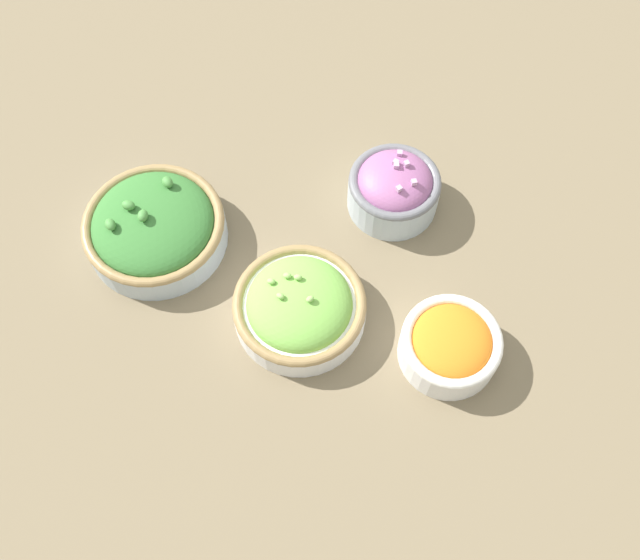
{
  "coord_description": "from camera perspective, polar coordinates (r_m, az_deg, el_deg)",
  "views": [
    {
      "loc": [
        -0.29,
        0.23,
        0.75
      ],
      "look_at": [
        0.0,
        0.0,
        0.03
      ],
      "focal_mm": 40.0,
      "sensor_mm": 36.0,
      "label": 1
    }
  ],
  "objects": [
    {
      "name": "ground_plane",
      "position": [
        0.84,
        -0.0,
        -0.93
      ],
      "size": [
        3.0,
        3.0,
        0.0
      ],
      "primitive_type": "plane",
      "color": "#75664C"
    },
    {
      "name": "bowl_broccoli",
      "position": [
        0.87,
        -13.12,
        4.17
      ],
      "size": [
        0.17,
        0.17,
        0.07
      ],
      "color": "#B2C1CC",
      "rests_on": "ground_plane"
    },
    {
      "name": "bowl_red_onion",
      "position": [
        0.88,
        5.94,
        7.35
      ],
      "size": [
        0.11,
        0.11,
        0.07
      ],
      "color": "#B2C1CC",
      "rests_on": "ground_plane"
    },
    {
      "name": "bowl_lettuce",
      "position": [
        0.8,
        -1.65,
        -2.12
      ],
      "size": [
        0.15,
        0.15,
        0.06
      ],
      "color": "white",
      "rests_on": "ground_plane"
    },
    {
      "name": "bowl_carrots",
      "position": [
        0.79,
        10.39,
        -5.1
      ],
      "size": [
        0.11,
        0.11,
        0.05
      ],
      "color": "white",
      "rests_on": "ground_plane"
    }
  ]
}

